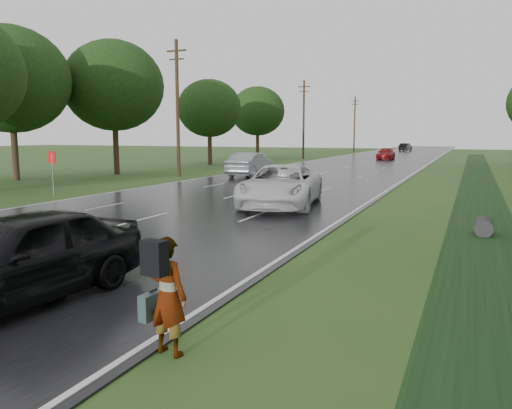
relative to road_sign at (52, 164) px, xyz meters
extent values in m
cube|color=black|center=(8.50, 33.00, -1.62)|extent=(14.00, 180.00, 0.04)
cube|color=silver|center=(15.25, 33.00, -1.60)|extent=(0.12, 180.00, 0.01)
cube|color=silver|center=(1.75, 33.00, -1.60)|extent=(0.12, 180.00, 0.01)
cube|color=silver|center=(8.50, 33.00, -1.60)|extent=(0.12, 180.00, 0.01)
cube|color=black|center=(20.00, 8.00, -1.64)|extent=(2.20, 120.00, 0.01)
cylinder|color=#2D2D2D|center=(20.00, -2.00, -1.39)|extent=(0.56, 1.00, 0.56)
cylinder|color=slate|center=(0.00, 0.00, -0.54)|extent=(0.06, 0.06, 2.20)
cube|color=red|center=(0.00, 0.00, 0.36)|extent=(0.50, 0.04, 0.60)
cylinder|color=#352615|center=(-0.70, 13.00, 3.36)|extent=(0.26, 0.26, 10.00)
cube|color=#352615|center=(-0.70, 13.00, 7.56)|extent=(1.60, 0.12, 0.12)
cube|color=#352615|center=(-0.70, 13.00, 6.96)|extent=(1.20, 0.10, 0.10)
cylinder|color=#352615|center=(-0.70, 43.00, 3.36)|extent=(0.26, 0.26, 10.00)
cube|color=#352615|center=(-0.70, 43.00, 7.56)|extent=(1.60, 0.12, 0.12)
cube|color=#352615|center=(-0.70, 43.00, 6.96)|extent=(1.20, 0.10, 0.10)
cylinder|color=#352615|center=(-0.70, 73.00, 3.36)|extent=(0.26, 0.26, 10.00)
cube|color=#352615|center=(-0.70, 73.00, 7.56)|extent=(1.60, 0.12, 0.12)
cube|color=#352615|center=(-0.70, 73.00, 6.96)|extent=(1.20, 0.10, 0.10)
cylinder|color=#352615|center=(-6.50, 13.00, 0.36)|extent=(0.44, 0.44, 4.00)
ellipsoid|color=black|center=(-6.50, 13.00, 5.28)|extent=(7.80, 7.80, 7.02)
cylinder|color=#352615|center=(-5.70, 27.00, 0.04)|extent=(0.44, 0.44, 3.36)
ellipsoid|color=black|center=(-5.70, 27.00, 4.19)|extent=(6.60, 6.60, 5.94)
cylinder|color=#352615|center=(-9.50, 6.00, 0.28)|extent=(0.44, 0.44, 3.84)
ellipsoid|color=black|center=(-9.50, 6.00, 5.20)|extent=(8.00, 8.00, 7.20)
cylinder|color=#352615|center=(-6.30, 41.00, 0.12)|extent=(0.44, 0.44, 3.52)
ellipsoid|color=black|center=(-6.30, 41.00, 4.50)|extent=(7.00, 7.00, 6.30)
imported|color=#A5998C|center=(15.70, -13.33, -0.78)|extent=(0.68, 0.49, 1.73)
cube|color=black|center=(15.67, -13.58, -0.17)|extent=(0.37, 0.25, 0.48)
cube|color=#304446|center=(15.35, -13.19, -1.01)|extent=(0.22, 0.50, 0.39)
cube|color=black|center=(15.35, -13.19, -0.78)|extent=(0.07, 0.17, 0.03)
imported|color=silver|center=(11.97, 1.16, -0.70)|extent=(4.06, 6.90, 1.80)
imported|color=black|center=(12.00, -12.62, -0.74)|extent=(2.38, 5.21, 1.73)
imported|color=gray|center=(4.36, 14.89, -0.71)|extent=(2.12, 5.48, 1.78)
imported|color=maroon|center=(9.50, 45.18, -0.90)|extent=(2.16, 4.92, 1.41)
imported|color=black|center=(7.50, 81.35, -0.88)|extent=(2.15, 4.57, 1.45)
camera|label=1|loc=(19.57, -19.10, 1.50)|focal=35.00mm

